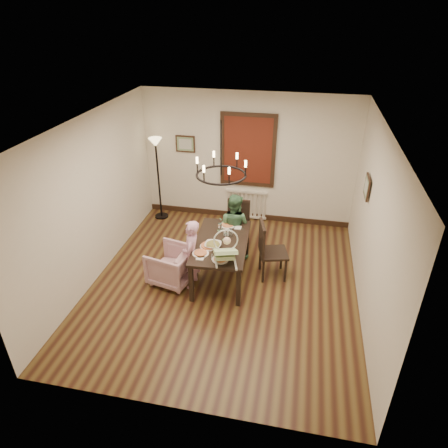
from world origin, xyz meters
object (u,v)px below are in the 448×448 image
(dining_table, at_px, (221,245))
(floor_lamp, at_px, (159,180))
(drinking_glass, at_px, (226,237))
(chair_right, at_px, (274,250))
(elderly_woman, at_px, (192,260))
(chair_far, at_px, (236,227))
(seated_man, at_px, (234,231))
(baby_bouncer, at_px, (225,251))
(armchair, at_px, (171,265))

(dining_table, distance_m, floor_lamp, 2.67)
(dining_table, bearing_deg, drinking_glass, 32.72)
(dining_table, height_order, chair_right, chair_right)
(elderly_woman, height_order, drinking_glass, elderly_woman)
(chair_far, xyz_separation_m, seated_man, (-0.01, -0.23, 0.04))
(dining_table, xyz_separation_m, seated_man, (0.09, 0.72, -0.12))
(elderly_woman, height_order, baby_bouncer, baby_bouncer)
(dining_table, height_order, seated_man, seated_man)
(dining_table, bearing_deg, chair_right, 10.49)
(dining_table, distance_m, chair_far, 0.97)
(elderly_woman, xyz_separation_m, seated_man, (0.53, 1.05, 0.02))
(dining_table, height_order, drinking_glass, drinking_glass)
(chair_right, distance_m, armchair, 1.79)
(chair_far, distance_m, elderly_woman, 1.39)
(armchair, height_order, drinking_glass, drinking_glass)
(chair_far, relative_size, elderly_woman, 0.97)
(baby_bouncer, relative_size, floor_lamp, 0.31)
(chair_right, xyz_separation_m, floor_lamp, (-2.69, 1.72, 0.36))
(chair_right, height_order, armchair, chair_right)
(chair_right, bearing_deg, seated_man, 43.05)
(elderly_woman, height_order, floor_lamp, floor_lamp)
(armchair, relative_size, baby_bouncer, 1.27)
(dining_table, bearing_deg, elderly_woman, -146.40)
(dining_table, height_order, elderly_woman, elderly_woman)
(chair_far, relative_size, drinking_glass, 8.02)
(chair_far, relative_size, baby_bouncer, 1.77)
(dining_table, relative_size, elderly_woman, 1.57)
(elderly_woman, xyz_separation_m, baby_bouncer, (0.62, -0.21, 0.40))
(chair_right, bearing_deg, floor_lamp, 42.66)
(armchair, bearing_deg, chair_right, 119.44)
(dining_table, xyz_separation_m, drinking_glass, (0.06, 0.05, 0.15))
(armchair, distance_m, baby_bouncer, 1.19)
(chair_right, bearing_deg, drinking_glass, 87.12)
(chair_far, bearing_deg, dining_table, -93.05)
(chair_far, height_order, drinking_glass, chair_far)
(chair_right, bearing_deg, armchair, 91.96)
(seated_man, xyz_separation_m, floor_lamp, (-1.90, 1.22, 0.37))
(seated_man, height_order, floor_lamp, floor_lamp)
(armchair, distance_m, elderly_woman, 0.43)
(elderly_woman, relative_size, baby_bouncer, 1.83)
(chair_far, height_order, chair_right, chair_right)
(elderly_woman, distance_m, seated_man, 1.18)
(chair_right, relative_size, elderly_woman, 1.04)
(chair_right, height_order, baby_bouncer, baby_bouncer)
(elderly_woman, bearing_deg, seated_man, 148.63)
(chair_far, distance_m, drinking_glass, 0.96)
(armchair, bearing_deg, dining_table, 122.30)
(floor_lamp, bearing_deg, seated_man, -32.78)
(drinking_glass, bearing_deg, chair_far, 88.29)
(chair_far, relative_size, floor_lamp, 0.55)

